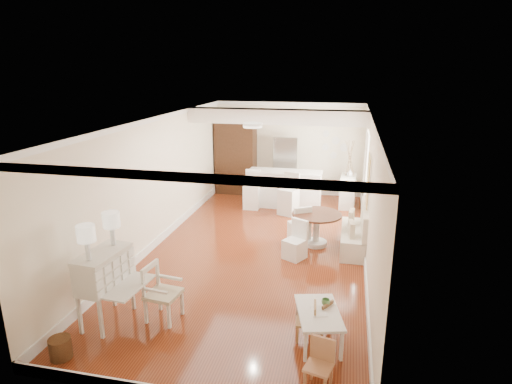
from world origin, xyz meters
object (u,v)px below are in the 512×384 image
at_px(kids_chair_b, 321,316).
at_px(fridge, 297,168).
at_px(wicker_basket, 60,348).
at_px(sideboard, 348,191).
at_px(kids_chair_c, 319,366).
at_px(gustavian_armchair, 163,293).
at_px(breakfast_counter, 285,189).
at_px(bar_stool_right, 288,194).
at_px(slip_chair_near, 295,240).
at_px(secretary_bureau, 106,287).
at_px(kids_table, 318,326).
at_px(pantry_cabinet, 236,156).
at_px(slip_chair_far, 299,223).
at_px(dining_table, 316,229).
at_px(kids_chair_a, 306,321).
at_px(bar_stool_left, 252,190).

xyz_separation_m(kids_chair_b, fridge, (-1.23, 6.89, 0.63)).
xyz_separation_m(wicker_basket, sideboard, (3.70, 7.59, 0.29)).
bearing_deg(fridge, kids_chair_c, -80.90).
bearing_deg(gustavian_armchair, breakfast_counter, -2.36).
distance_m(kids_chair_b, sideboard, 6.26).
bearing_deg(bar_stool_right, gustavian_armchair, -83.39).
relative_size(wicker_basket, slip_chair_near, 0.37).
bearing_deg(secretary_bureau, gustavian_armchair, 21.10).
bearing_deg(bar_stool_right, fridge, 108.74).
bearing_deg(bar_stool_right, wicker_basket, -89.32).
xyz_separation_m(gustavian_armchair, kids_chair_b, (2.41, 0.16, -0.18)).
xyz_separation_m(wicker_basket, kids_chair_b, (3.39, 1.34, 0.13)).
xyz_separation_m(kids_table, bar_stool_right, (-1.22, 5.42, 0.32)).
xyz_separation_m(wicker_basket, pantry_cabinet, (0.26, 8.25, 1.00)).
bearing_deg(secretary_bureau, bar_stool_right, 75.16).
height_order(kids_chair_b, slip_chair_far, slip_chair_far).
distance_m(dining_table, slip_chair_near, 0.86).
xyz_separation_m(kids_table, pantry_cabinet, (-3.11, 7.14, 0.91)).
relative_size(kids_chair_a, sideboard, 0.64).
bearing_deg(kids_chair_b, secretary_bureau, -51.69).
bearing_deg(slip_chair_near, breakfast_counter, 131.07).
height_order(wicker_basket, kids_table, kids_table).
bearing_deg(dining_table, gustavian_armchair, -121.26).
xyz_separation_m(kids_chair_a, kids_chair_c, (0.26, -0.97, 0.03)).
relative_size(gustavian_armchair, slip_chair_far, 1.04).
height_order(wicker_basket, sideboard, sideboard).
distance_m(slip_chair_far, sideboard, 3.02).
distance_m(gustavian_armchair, kids_table, 2.40).
relative_size(slip_chair_far, pantry_cabinet, 0.38).
height_order(secretary_bureau, dining_table, secretary_bureau).
distance_m(kids_chair_b, slip_chair_near, 2.58).
relative_size(breakfast_counter, fridge, 1.14).
bearing_deg(bar_stool_left, kids_table, -68.85).
bearing_deg(slip_chair_far, kids_chair_b, 72.09).
bearing_deg(bar_stool_left, wicker_basket, -99.76).
bearing_deg(pantry_cabinet, secretary_bureau, -90.78).
xyz_separation_m(dining_table, slip_chair_near, (-0.37, -0.78, 0.03)).
relative_size(dining_table, slip_chair_far, 1.25).
distance_m(kids_chair_a, dining_table, 3.47).
xyz_separation_m(secretary_bureau, kids_chair_c, (3.29, -0.78, -0.25)).
relative_size(kids_chair_b, sideboard, 0.59).
relative_size(secretary_bureau, slip_chair_far, 1.35).
bearing_deg(kids_chair_b, wicker_basket, -37.24).
relative_size(slip_chair_far, sideboard, 0.94).
relative_size(secretary_bureau, gustavian_armchair, 1.29).
bearing_deg(kids_chair_c, breakfast_counter, 115.90).
bearing_deg(bar_stool_left, kids_chair_b, -67.90).
relative_size(kids_chair_b, slip_chair_near, 0.68).
xyz_separation_m(kids_chair_c, slip_chair_far, (-0.79, 4.59, 0.10)).
xyz_separation_m(kids_chair_a, slip_chair_near, (-0.51, 2.69, 0.11)).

